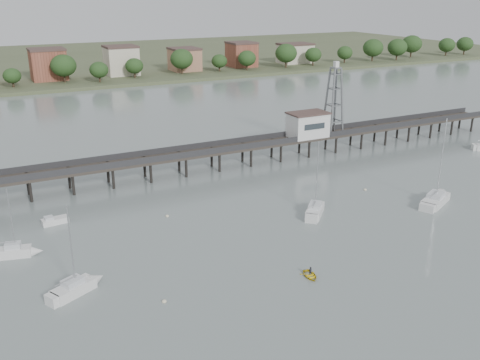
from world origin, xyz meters
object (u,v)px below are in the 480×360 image
object	(u,v)px
sailboat_a	(81,286)
yellow_dinghy	(310,277)
white_tender	(54,221)
pier	(199,153)
sailboat_b	(20,252)
lattice_tower	(334,101)
sailboat_c	(316,208)
sailboat_d	(438,198)

from	to	relation	value
sailboat_a	yellow_dinghy	size ratio (longest dim) A/B	4.10
white_tender	yellow_dinghy	world-z (taller)	yellow_dinghy
pier	sailboat_b	xyz separation A→B (m)	(-35.09, -21.73, -3.13)
lattice_tower	sailboat_c	distance (m)	36.90
lattice_tower	sailboat_c	xyz separation A→B (m)	(-22.70, -27.14, -10.45)
sailboat_c	sailboat_a	distance (m)	39.04
pier	sailboat_a	xyz separation A→B (m)	(-29.59, -34.25, -3.14)
sailboat_b	yellow_dinghy	size ratio (longest dim) A/B	3.51
pier	yellow_dinghy	bearing A→B (deg)	-94.63
yellow_dinghy	lattice_tower	bearing A→B (deg)	60.63
sailboat_b	sailboat_a	distance (m)	13.67
sailboat_c	sailboat_d	bearing A→B (deg)	-60.54
sailboat_b	white_tender	world-z (taller)	sailboat_b
sailboat_c	white_tender	world-z (taller)	sailboat_c
sailboat_b	sailboat_a	world-z (taller)	sailboat_a
sailboat_b	sailboat_a	xyz separation A→B (m)	(5.50, -12.52, -0.01)
pier	white_tender	xyz separation A→B (m)	(-29.33, -12.91, -3.33)
sailboat_a	white_tender	xyz separation A→B (m)	(0.26, 21.34, -0.19)
white_tender	yellow_dinghy	bearing A→B (deg)	-55.77
pier	sailboat_d	bearing A→B (deg)	-47.59
sailboat_d	sailboat_a	bearing A→B (deg)	155.80
sailboat_a	white_tender	distance (m)	21.35
lattice_tower	yellow_dinghy	distance (m)	57.21
sailboat_d	white_tender	distance (m)	62.33
pier	sailboat_a	size ratio (longest dim) A/B	12.81
pier	lattice_tower	world-z (taller)	lattice_tower
sailboat_c	sailboat_b	bearing A→B (deg)	127.05
sailboat_c	lattice_tower	bearing A→B (deg)	4.17
lattice_tower	sailboat_a	bearing A→B (deg)	-150.72
sailboat_c	pier	bearing A→B (deg)	62.04
pier	yellow_dinghy	distance (m)	44.14
sailboat_b	sailboat_a	size ratio (longest dim) A/B	0.86
sailboat_b	pier	bearing A→B (deg)	45.38
sailboat_b	yellow_dinghy	distance (m)	38.52
sailboat_a	sailboat_d	xyz separation A→B (m)	(59.39, 1.63, -0.02)
sailboat_b	yellow_dinghy	xyz separation A→B (m)	(31.54, -22.11, -0.66)
pier	sailboat_a	world-z (taller)	sailboat_a
lattice_tower	sailboat_b	size ratio (longest dim) A/B	1.54
yellow_dinghy	white_tender	bearing A→B (deg)	139.08
sailboat_b	white_tender	distance (m)	10.54
sailboat_c	sailboat_a	size ratio (longest dim) A/B	1.07
white_tender	yellow_dinghy	xyz separation A→B (m)	(25.78, -30.93, -0.46)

